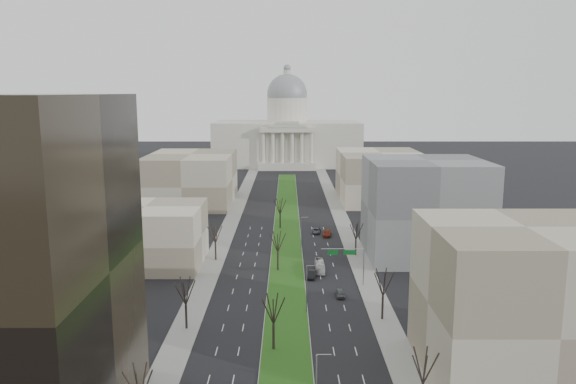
{
  "coord_description": "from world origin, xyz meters",
  "views": [
    {
      "loc": [
        0.21,
        -42.98,
        40.25
      ],
      "look_at": [
        0.35,
        110.91,
        12.73
      ],
      "focal_mm": 35.0,
      "sensor_mm": 36.0,
      "label": 1
    }
  ],
  "objects_px": {
    "car_grey_far": "(316,231)",
    "car_grey_near": "(340,293)",
    "car_red": "(327,233)",
    "box_van": "(320,266)",
    "car_black": "(312,274)"
  },
  "relations": [
    {
      "from": "car_red",
      "to": "car_black",
      "type": "bearing_deg",
      "value": -91.84
    },
    {
      "from": "car_grey_near",
      "to": "box_van",
      "type": "xyz_separation_m",
      "value": [
        -3.13,
        16.4,
        0.41
      ]
    },
    {
      "from": "car_red",
      "to": "car_grey_far",
      "type": "height_order",
      "value": "car_red"
    },
    {
      "from": "car_red",
      "to": "box_van",
      "type": "relative_size",
      "value": 0.68
    },
    {
      "from": "car_black",
      "to": "car_red",
      "type": "relative_size",
      "value": 0.86
    },
    {
      "from": "car_grey_far",
      "to": "box_van",
      "type": "distance_m",
      "value": 34.66
    },
    {
      "from": "car_grey_near",
      "to": "car_red",
      "type": "relative_size",
      "value": 0.76
    },
    {
      "from": "car_red",
      "to": "car_grey_near",
      "type": "bearing_deg",
      "value": -83.65
    },
    {
      "from": "car_grey_near",
      "to": "car_grey_far",
      "type": "xyz_separation_m",
      "value": [
        -2.12,
        51.05,
        -0.02
      ]
    },
    {
      "from": "car_grey_far",
      "to": "car_red",
      "type": "bearing_deg",
      "value": -40.26
    },
    {
      "from": "car_grey_far",
      "to": "car_grey_near",
      "type": "bearing_deg",
      "value": -78.65
    },
    {
      "from": "car_black",
      "to": "car_red",
      "type": "bearing_deg",
      "value": 90.91
    },
    {
      "from": "car_grey_near",
      "to": "box_van",
      "type": "bearing_deg",
      "value": 100.85
    },
    {
      "from": "car_red",
      "to": "box_van",
      "type": "distance_m",
      "value": 31.6
    },
    {
      "from": "car_black",
      "to": "car_grey_far",
      "type": "height_order",
      "value": "car_black"
    }
  ]
}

